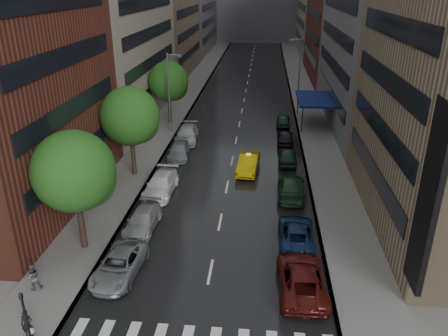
# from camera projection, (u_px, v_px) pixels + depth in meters

# --- Properties ---
(ground) EXTENTS (220.00, 220.00, 0.00)m
(ground) POSITION_uv_depth(u_px,v_px,m) (201.00, 318.00, 23.03)
(ground) COLOR gray
(ground) RESTS_ON ground
(road) EXTENTS (14.00, 140.00, 0.01)m
(road) POSITION_uv_depth(u_px,v_px,m) (245.00, 94.00, 68.76)
(road) COLOR black
(road) RESTS_ON ground
(sidewalk_left) EXTENTS (4.00, 140.00, 0.15)m
(sidewalk_left) POSITION_uv_depth(u_px,v_px,m) (189.00, 92.00, 69.50)
(sidewalk_left) COLOR gray
(sidewalk_left) RESTS_ON ground
(sidewalk_right) EXTENTS (4.00, 140.00, 0.15)m
(sidewalk_right) POSITION_uv_depth(u_px,v_px,m) (303.00, 94.00, 67.98)
(sidewalk_right) COLOR gray
(sidewalk_right) RESTS_ON ground
(tree_near) EXTENTS (5.14, 5.14, 8.18)m
(tree_near) POSITION_uv_depth(u_px,v_px,m) (74.00, 171.00, 26.80)
(tree_near) COLOR #382619
(tree_near) RESTS_ON ground
(tree_mid) EXTENTS (5.14, 5.14, 8.20)m
(tree_mid) POSITION_uv_depth(u_px,v_px,m) (130.00, 116.00, 37.68)
(tree_mid) COLOR #382619
(tree_mid) RESTS_ON ground
(tree_far) EXTENTS (4.82, 4.82, 7.68)m
(tree_far) POSITION_uv_depth(u_px,v_px,m) (168.00, 82.00, 52.34)
(tree_far) COLOR #382619
(tree_far) RESTS_ON ground
(taxi) EXTENTS (2.14, 5.07, 1.63)m
(taxi) POSITION_uv_depth(u_px,v_px,m) (248.00, 163.00, 40.43)
(taxi) COLOR #DEBA0B
(taxi) RESTS_ON ground
(parked_cars_left) EXTENTS (2.67, 29.53, 1.60)m
(parked_cars_left) POSITION_uv_depth(u_px,v_px,m) (164.00, 178.00, 37.51)
(parked_cars_left) COLOR gray
(parked_cars_left) RESTS_ON ground
(parked_cars_right) EXTENTS (2.80, 36.02, 1.59)m
(parked_cars_right) POSITION_uv_depth(u_px,v_px,m) (291.00, 187.00, 35.99)
(parked_cars_right) COLOR #4E120F
(parked_cars_right) RESTS_ON ground
(ped_bag_walker) EXTENTS (0.68, 0.50, 1.56)m
(ped_bag_walker) POSITION_uv_depth(u_px,v_px,m) (27.00, 325.00, 21.33)
(ped_bag_walker) COLOR black
(ped_bag_walker) RESTS_ON sidewalk_left
(ped_black_umbrella) EXTENTS (1.00, 0.98, 2.09)m
(ped_black_umbrella) POSITION_uv_depth(u_px,v_px,m) (32.00, 271.00, 24.49)
(ped_black_umbrella) COLOR #55545A
(ped_black_umbrella) RESTS_ON sidewalk_left
(traffic_light) EXTENTS (0.18, 0.15, 3.45)m
(traffic_light) POSITION_uv_depth(u_px,v_px,m) (26.00, 317.00, 19.92)
(traffic_light) COLOR black
(traffic_light) RESTS_ON sidewalk_left
(street_lamp_left) EXTENTS (1.74, 0.22, 9.00)m
(street_lamp_left) POSITION_uv_depth(u_px,v_px,m) (170.00, 91.00, 49.19)
(street_lamp_left) COLOR gray
(street_lamp_left) RESTS_ON sidewalk_left
(street_lamp_right) EXTENTS (1.74, 0.22, 9.00)m
(street_lamp_right) POSITION_uv_depth(u_px,v_px,m) (299.00, 69.00, 61.61)
(street_lamp_right) COLOR gray
(street_lamp_right) RESTS_ON sidewalk_right
(awning) EXTENTS (4.00, 8.00, 3.12)m
(awning) POSITION_uv_depth(u_px,v_px,m) (314.00, 99.00, 53.05)
(awning) COLOR navy
(awning) RESTS_ON sidewalk_right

